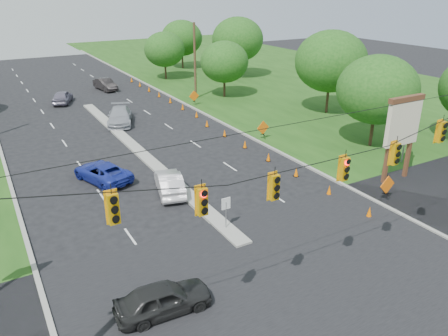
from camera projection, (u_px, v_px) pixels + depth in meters
ground at (291, 288)px, 20.22m from camera, size 160.00×160.00×0.00m
grass_right at (391, 108)px, 49.98m from camera, size 40.00×160.00×0.06m
cross_street at (291, 288)px, 20.22m from camera, size 160.00×14.00×0.02m
curb_right at (197, 110)px, 48.84m from camera, size 0.25×110.00×0.16m
median at (137, 151)px, 37.01m from camera, size 1.00×34.00×0.18m
median_sign at (226, 207)px, 24.45m from camera, size 0.55×0.06×2.05m
signal_span at (313, 201)px, 17.47m from camera, size 25.60×0.32×9.00m
utility_pole_far_right at (195, 62)px, 52.20m from camera, size 0.28×0.28×9.00m
pylon_sign at (403, 125)px, 30.20m from camera, size 5.90×2.30×6.12m
cone_0 at (369, 212)px, 26.28m from camera, size 0.32×0.32×0.70m
cone_1 at (329, 190)px, 29.07m from camera, size 0.32×0.32×0.70m
cone_2 at (296, 172)px, 31.87m from camera, size 0.32×0.32×0.70m
cone_3 at (268, 157)px, 34.67m from camera, size 0.32×0.32×0.70m
cone_4 at (245, 144)px, 37.47m from camera, size 0.32×0.32×0.70m
cone_5 at (225, 133)px, 40.27m from camera, size 0.32×0.32×0.70m
cone_6 at (207, 123)px, 43.07m from camera, size 0.32×0.32×0.70m
cone_7 at (197, 114)px, 46.14m from camera, size 0.32×0.32×0.70m
cone_8 at (183, 107)px, 48.94m from camera, size 0.32×0.32×0.70m
cone_9 at (170, 100)px, 51.74m from camera, size 0.32×0.32×0.70m
cone_10 at (159, 94)px, 54.54m from camera, size 0.32×0.32×0.70m
cone_11 at (149, 89)px, 57.34m from camera, size 0.32×0.32×0.70m
cone_12 at (140, 84)px, 60.13m from camera, size 0.32×0.32×0.70m
cone_13 at (132, 80)px, 62.93m from camera, size 0.32×0.32×0.70m
work_sign_0 at (387, 186)px, 27.95m from camera, size 1.27×0.58×1.37m
work_sign_1 at (263, 128)px, 39.15m from camera, size 1.27×0.58×1.37m
work_sign_2 at (194, 96)px, 50.34m from camera, size 1.27×0.58×1.37m
tree_7 at (377, 90)px, 36.16m from camera, size 6.72×6.72×7.84m
tree_8 at (331, 61)px, 45.75m from camera, size 7.56×7.56×8.82m
tree_9 at (224, 62)px, 53.07m from camera, size 5.88×5.88×6.86m
tree_10 at (238, 39)px, 64.26m from camera, size 7.56×7.56×8.82m
tree_11 at (182, 38)px, 71.46m from camera, size 6.72×6.72×7.84m
tree_12 at (164, 49)px, 63.35m from camera, size 5.88×5.88×6.86m
black_sedan at (163, 298)px, 18.48m from camera, size 4.24×1.89×1.42m
white_sedan at (169, 183)px, 29.23m from camera, size 2.62×4.72×1.48m
blue_pickup at (102, 172)px, 31.03m from camera, size 3.74×5.42×1.38m
silver_car_far at (120, 116)px, 43.84m from camera, size 4.03×6.01×1.62m
silver_car_oncoming at (62, 97)px, 51.54m from camera, size 3.36×4.85×1.53m
dark_car_receding at (105, 84)px, 58.03m from camera, size 2.28×4.83×1.53m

